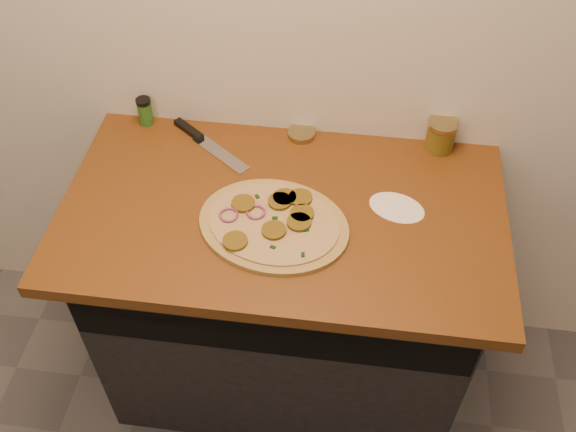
# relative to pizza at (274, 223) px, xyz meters

# --- Properties ---
(cabinet) EXTENTS (1.10, 0.60, 0.86)m
(cabinet) POSITION_rel_pizza_xyz_m (0.01, 0.10, -0.48)
(cabinet) COLOR black
(cabinet) RESTS_ON ground
(countertop) EXTENTS (1.20, 0.70, 0.04)m
(countertop) POSITION_rel_pizza_xyz_m (0.01, 0.07, -0.03)
(countertop) COLOR brown
(countertop) RESTS_ON cabinet
(pizza) EXTENTS (0.47, 0.47, 0.03)m
(pizza) POSITION_rel_pizza_xyz_m (0.00, 0.00, 0.00)
(pizza) COLOR tan
(pizza) RESTS_ON countertop
(chefs_knife) EXTENTS (0.27, 0.21, 0.02)m
(chefs_knife) POSITION_rel_pizza_xyz_m (-0.26, 0.30, -0.00)
(chefs_knife) COLOR #B7BAC1
(chefs_knife) RESTS_ON countertop
(mason_jar_lid) EXTENTS (0.10, 0.10, 0.02)m
(mason_jar_lid) POSITION_rel_pizza_xyz_m (0.03, 0.37, -0.00)
(mason_jar_lid) COLOR #9C8D5A
(mason_jar_lid) RESTS_ON countertop
(salsa_jar) EXTENTS (0.09, 0.09, 0.10)m
(salsa_jar) POSITION_rel_pizza_xyz_m (0.44, 0.37, 0.04)
(salsa_jar) COLOR #962B0F
(salsa_jar) RESTS_ON countertop
(spice_shaker) EXTENTS (0.04, 0.04, 0.09)m
(spice_shaker) POSITION_rel_pizza_xyz_m (-0.45, 0.37, 0.03)
(spice_shaker) COLOR #2A631F
(spice_shaker) RESTS_ON countertop
(flour_spill) EXTENTS (0.20, 0.20, 0.00)m
(flour_spill) POSITION_rel_pizza_xyz_m (0.32, 0.11, -0.01)
(flour_spill) COLOR white
(flour_spill) RESTS_ON countertop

